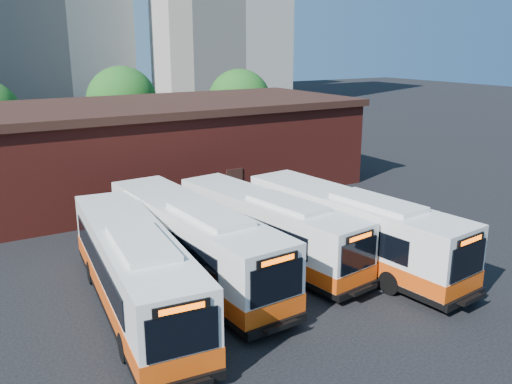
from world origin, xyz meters
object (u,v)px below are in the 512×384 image
transit_worker (413,274)px  bus_east (350,231)px  bus_midwest (193,244)px  bus_west (135,273)px  bus_mideast (267,230)px

transit_worker → bus_east: bearing=-0.0°
bus_midwest → transit_worker: bus_midwest is taller
bus_midwest → transit_worker: size_ratio=7.83×
bus_west → transit_worker: 11.67m
bus_west → bus_east: size_ratio=1.00×
bus_midwest → bus_mideast: size_ratio=1.08×
bus_west → transit_worker: (10.69, -4.62, -0.75)m
bus_midwest → bus_mideast: bearing=-0.2°
bus_mideast → transit_worker: size_ratio=7.28×
bus_west → bus_midwest: bus_midwest is taller
bus_mideast → bus_east: bus_east is taller
bus_mideast → transit_worker: (3.32, -6.47, -0.66)m
bus_west → transit_worker: bearing=-17.7°
bus_east → bus_mideast: bearing=136.1°
bus_west → bus_east: 10.61m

